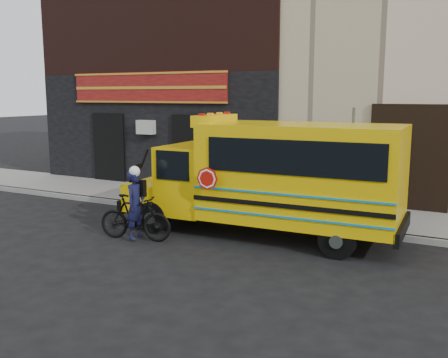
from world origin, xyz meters
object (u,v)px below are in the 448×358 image
sign_pole (351,165)px  bicycle (135,217)px  cyclist (136,207)px  school_bus (274,175)px

sign_pole → bicycle: 5.36m
bicycle → sign_pole: bearing=-67.2°
sign_pole → cyclist: sign_pole is taller
cyclist → bicycle: bearing=101.6°
cyclist → school_bus: bearing=-59.6°
sign_pole → bicycle: size_ratio=1.71×
school_bus → cyclist: bearing=-147.9°
school_bus → bicycle: size_ratio=3.83×
sign_pole → school_bus: bearing=-144.5°
bicycle → cyclist: size_ratio=1.13×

